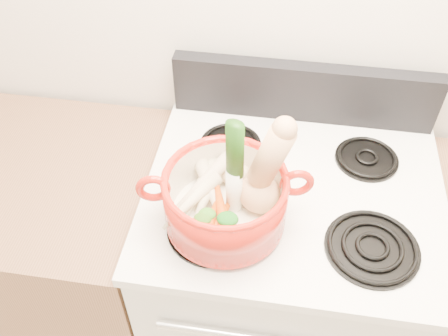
% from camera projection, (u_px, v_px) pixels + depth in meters
% --- Properties ---
extents(wall_back, '(3.50, 0.02, 2.60)m').
position_uv_depth(wall_back, '(316.00, 0.00, 1.29)').
color(wall_back, silver).
rests_on(wall_back, floor).
extents(stove_body, '(0.76, 0.65, 0.92)m').
position_uv_depth(stove_body, '(280.00, 287.00, 1.66)').
color(stove_body, silver).
rests_on(stove_body, floor).
extents(cooktop, '(0.78, 0.67, 0.03)m').
position_uv_depth(cooktop, '(294.00, 193.00, 1.32)').
color(cooktop, white).
rests_on(cooktop, stove_body).
extents(control_backsplash, '(0.76, 0.05, 0.18)m').
position_uv_depth(control_backsplash, '(304.00, 92.00, 1.44)').
color(control_backsplash, black).
rests_on(control_backsplash, cooktop).
extents(burner_front_left, '(0.22, 0.22, 0.02)m').
position_uv_depth(burner_front_left, '(213.00, 227.00, 1.21)').
color(burner_front_left, black).
rests_on(burner_front_left, cooktop).
extents(burner_front_right, '(0.22, 0.22, 0.02)m').
position_uv_depth(burner_front_right, '(372.00, 247.00, 1.17)').
color(burner_front_right, black).
rests_on(burner_front_right, cooktop).
extents(burner_back_left, '(0.17, 0.17, 0.02)m').
position_uv_depth(burner_back_left, '(231.00, 143.00, 1.41)').
color(burner_back_left, black).
rests_on(burner_back_left, cooktop).
extents(burner_back_right, '(0.17, 0.17, 0.02)m').
position_uv_depth(burner_back_right, '(367.00, 158.00, 1.37)').
color(burner_back_right, black).
rests_on(burner_back_right, cooktop).
extents(dutch_oven, '(0.34, 0.34, 0.14)m').
position_uv_depth(dutch_oven, '(225.00, 200.00, 1.16)').
color(dutch_oven, '#B41B0F').
rests_on(dutch_oven, burner_front_left).
extents(pot_handle_left, '(0.08, 0.03, 0.08)m').
position_uv_depth(pot_handle_left, '(153.00, 188.00, 1.12)').
color(pot_handle_left, '#B41B0F').
rests_on(pot_handle_left, dutch_oven).
extents(pot_handle_right, '(0.08, 0.03, 0.08)m').
position_uv_depth(pot_handle_right, '(297.00, 183.00, 1.13)').
color(pot_handle_right, '#B41B0F').
rests_on(pot_handle_right, dutch_oven).
extents(squash, '(0.20, 0.15, 0.28)m').
position_uv_depth(squash, '(262.00, 169.00, 1.11)').
color(squash, tan).
rests_on(squash, dutch_oven).
extents(leek, '(0.06, 0.06, 0.28)m').
position_uv_depth(leek, '(235.00, 167.00, 1.10)').
color(leek, white).
rests_on(leek, dutch_oven).
extents(ginger, '(0.10, 0.08, 0.05)m').
position_uv_depth(ginger, '(230.00, 173.00, 1.25)').
color(ginger, '#D1B081').
rests_on(ginger, dutch_oven).
extents(parsnip_0, '(0.09, 0.21, 0.06)m').
position_uv_depth(parsnip_0, '(197.00, 192.00, 1.20)').
color(parsnip_0, '#ECE5C0').
rests_on(parsnip_0, dutch_oven).
extents(parsnip_1, '(0.07, 0.19, 0.05)m').
position_uv_depth(parsnip_1, '(205.00, 198.00, 1.18)').
color(parsnip_1, beige).
rests_on(parsnip_1, dutch_oven).
extents(parsnip_2, '(0.13, 0.20, 0.06)m').
position_uv_depth(parsnip_2, '(210.00, 188.00, 1.19)').
color(parsnip_2, beige).
rests_on(parsnip_2, dutch_oven).
extents(parsnip_3, '(0.13, 0.18, 0.06)m').
position_uv_depth(parsnip_3, '(191.00, 201.00, 1.16)').
color(parsnip_3, beige).
rests_on(parsnip_3, dutch_oven).
extents(parsnip_4, '(0.16, 0.22, 0.07)m').
position_uv_depth(parsnip_4, '(204.00, 181.00, 1.19)').
color(parsnip_4, beige).
rests_on(parsnip_4, dutch_oven).
extents(carrot_0, '(0.07, 0.15, 0.04)m').
position_uv_depth(carrot_0, '(222.00, 218.00, 1.16)').
color(carrot_0, '#C84B0A').
rests_on(carrot_0, dutch_oven).
extents(carrot_1, '(0.04, 0.14, 0.04)m').
position_uv_depth(carrot_1, '(212.00, 219.00, 1.14)').
color(carrot_1, '#BC4D09').
rests_on(carrot_1, dutch_oven).
extents(carrot_2, '(0.09, 0.19, 0.05)m').
position_uv_depth(carrot_2, '(221.00, 209.00, 1.16)').
color(carrot_2, '#BF4109').
rests_on(carrot_2, dutch_oven).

